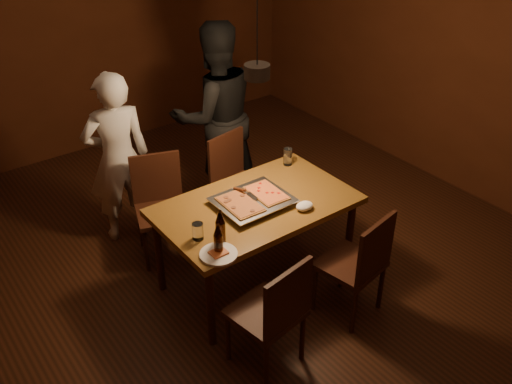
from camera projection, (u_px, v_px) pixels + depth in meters
room_shell at (257, 119)px, 4.07m from camera, size 6.00×6.00×6.00m
dining_table at (256, 211)px, 4.36m from camera, size 1.50×0.90×0.75m
chair_far_left at (159, 197)px, 4.79m from camera, size 0.54×0.54×0.49m
chair_far_right at (235, 173)px, 5.14m from camera, size 0.49×0.49×0.49m
chair_near_left at (275, 307)px, 3.67m from camera, size 0.48×0.48×0.49m
chair_near_right at (361, 258)px, 4.10m from camera, size 0.49×0.49×0.49m
pizza_tray at (253, 202)px, 4.29m from camera, size 0.55×0.46×0.05m
pizza_meat at (240, 204)px, 4.21m from camera, size 0.24×0.37×0.02m
pizza_cheese at (267, 193)px, 4.34m from camera, size 0.23×0.34×0.02m
spatula at (252, 196)px, 4.29m from camera, size 0.14×0.25×0.04m
beer_bottle_a at (218, 239)px, 3.74m from camera, size 0.06×0.06×0.23m
beer_bottle_b at (220, 227)px, 3.84m from camera, size 0.07×0.07×0.26m
water_glass_left at (198, 231)px, 3.91m from camera, size 0.08×0.08×0.12m
water_glass_right at (288, 157)px, 4.80m from camera, size 0.07×0.07×0.15m
plate_slice at (219, 254)px, 3.78m from camera, size 0.26×0.26×0.03m
napkin at (305, 206)px, 4.24m from camera, size 0.14×0.11×0.06m
diner_white at (118, 159)px, 4.86m from camera, size 0.63×0.47×1.55m
diner_dark at (215, 116)px, 5.34m from camera, size 0.98×0.83×1.79m
pendant_lamp at (257, 70)px, 3.88m from camera, size 0.18×0.18×1.10m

